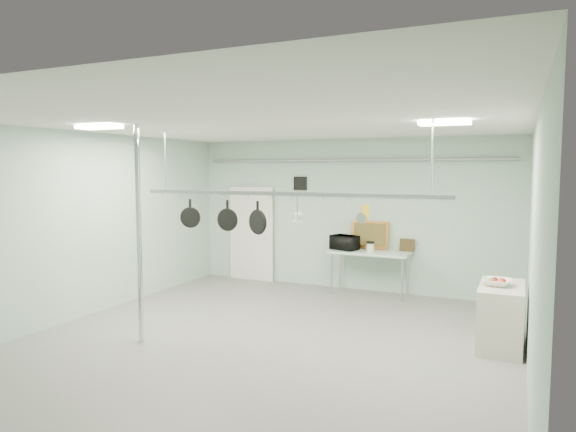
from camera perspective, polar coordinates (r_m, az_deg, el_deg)
The scene contains 25 objects.
floor at distance 7.69m, azimuth -2.91°, elevation -14.18°, with size 8.00×8.00×0.00m, color gray.
ceiling at distance 7.29m, azimuth -3.03°, elevation 10.21°, with size 7.00×8.00×0.02m, color silver.
back_wall at distance 11.00m, azimuth 6.67°, elevation 0.18°, with size 7.00×0.02×3.20m, color #A3C4B2.
right_wall at distance 6.51m, azimuth 25.49°, elevation -3.71°, with size 0.02×8.00×3.20m, color #A3C4B2.
door at distance 11.92m, azimuth -4.02°, elevation -2.08°, with size 1.10×0.10×2.20m, color silver.
wall_vent at distance 11.33m, azimuth 1.36°, elevation 3.65°, with size 0.30×0.04×0.30m, color black.
conduit_pipe at distance 10.87m, azimuth 6.59°, elevation 6.19°, with size 0.07×0.07×6.60m, color gray.
chrome_pole at distance 7.78m, azimuth -16.24°, elevation -2.04°, with size 0.08×0.08×3.20m, color silver.
prep_table at distance 10.55m, azimuth 9.09°, elevation -4.27°, with size 1.60×0.70×0.91m.
side_cabinet at distance 8.12m, azimuth 22.58°, elevation -10.21°, with size 0.60×1.20×0.90m, color beige.
pot_rack at distance 7.45m, azimuth -0.56°, elevation 2.72°, with size 4.80×0.06×1.00m.
light_panel_left at distance 7.94m, azimuth -20.25°, elevation 9.27°, with size 0.65×0.30×0.05m, color white.
light_panel_right at distance 7.13m, azimuth 17.00°, elevation 9.87°, with size 0.65×0.30×0.05m, color white.
microwave at distance 10.64m, azimuth 6.33°, elevation -2.95°, with size 0.54×0.36×0.30m, color black.
coffee_canister at distance 10.39m, azimuth 9.14°, elevation -3.50°, with size 0.15×0.15×0.18m, color silver.
painting_large at distance 10.81m, azimuth 9.08°, elevation -2.10°, with size 0.78×0.05×0.58m, color #C77635.
painting_small at distance 10.65m, azimuth 13.09°, elevation -3.17°, with size 0.30×0.04×0.25m, color #382913.
fruit_bowl at distance 7.94m, azimuth 22.23°, elevation -6.83°, with size 0.41×0.41×0.10m, color white.
skillet_left at distance 8.29m, azimuth -10.81°, elevation 0.34°, with size 0.33×0.06×0.44m, color black, non-canonical shape.
skillet_mid at distance 7.92m, azimuth -6.75°, elevation 0.07°, with size 0.35×0.06×0.47m, color black, non-canonical shape.
skillet_right at distance 7.66m, azimuth -3.39°, elevation -0.20°, with size 0.37×0.06×0.50m, color black, non-canonical shape.
whisk at distance 7.37m, azimuth 1.05°, elevation 0.41°, with size 0.17×0.17×0.30m, color #B8B8BD, non-canonical shape.
grater at distance 7.03m, azimuth 8.61°, elevation 0.38°, with size 0.10×0.02×0.23m, color orange, non-canonical shape.
saucepan at distance 7.05m, azimuth 8.23°, elevation 0.30°, with size 0.14×0.09×0.26m, color #BDBCC1, non-canonical shape.
fruit_cluster at distance 7.94m, azimuth 22.24°, elevation -6.55°, with size 0.24×0.24×0.09m, color maroon, non-canonical shape.
Camera 1 is at (3.36, -6.44, 2.54)m, focal length 32.00 mm.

